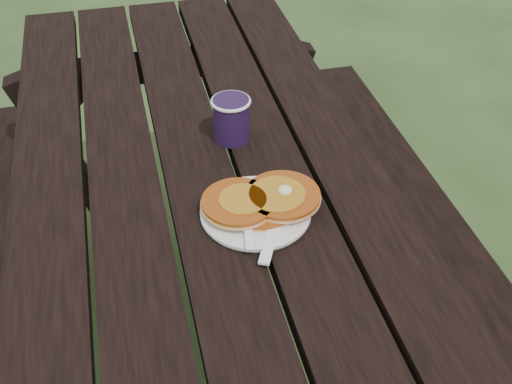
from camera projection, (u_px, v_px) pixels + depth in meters
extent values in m
cube|color=black|center=(202.00, 188.00, 1.30)|extent=(0.75, 1.80, 0.04)
cube|color=black|center=(428.00, 248.00, 1.60)|extent=(0.25, 1.80, 0.04)
cylinder|color=white|center=(256.00, 213.00, 1.21)|extent=(0.24, 0.24, 0.01)
cylinder|color=#AB4D13|center=(260.00, 204.00, 1.21)|extent=(0.14, 0.14, 0.01)
cylinder|color=#AB4D13|center=(238.00, 202.00, 1.20)|extent=(0.14, 0.14, 0.01)
cylinder|color=#AB4D13|center=(283.00, 196.00, 1.21)|extent=(0.14, 0.14, 0.01)
cylinder|color=#9C6316|center=(277.00, 194.00, 1.20)|extent=(0.11, 0.11, 0.00)
ellipsoid|color=#F4E59E|center=(285.00, 190.00, 1.20)|extent=(0.03, 0.03, 0.02)
cube|color=white|center=(273.00, 229.00, 1.16)|extent=(0.09, 0.17, 0.00)
cylinder|color=#211132|center=(231.00, 120.00, 1.37)|extent=(0.08, 0.08, 0.10)
torus|color=white|center=(231.00, 101.00, 1.35)|extent=(0.09, 0.09, 0.01)
cylinder|color=black|center=(231.00, 102.00, 1.35)|extent=(0.07, 0.07, 0.01)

